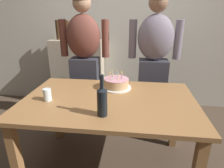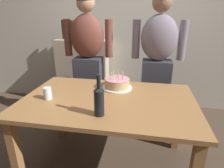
{
  "view_description": "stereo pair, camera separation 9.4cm",
  "coord_description": "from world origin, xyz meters",
  "views": [
    {
      "loc": [
        0.21,
        -1.5,
        1.45
      ],
      "look_at": [
        0.02,
        0.11,
        0.84
      ],
      "focal_mm": 30.68,
      "sensor_mm": 36.0,
      "label": 1
    },
    {
      "loc": [
        0.31,
        -1.49,
        1.45
      ],
      "look_at": [
        0.02,
        0.11,
        0.84
      ],
      "focal_mm": 30.68,
      "sensor_mm": 36.0,
      "label": 2
    }
  ],
  "objects": [
    {
      "name": "ground_plane",
      "position": [
        0.0,
        0.0,
        0.0
      ],
      "size": [
        10.0,
        10.0,
        0.0
      ],
      "primitive_type": "plane",
      "color": "#47382B"
    },
    {
      "name": "birthday_cake",
      "position": [
        0.04,
        0.26,
        0.79
      ],
      "size": [
        0.3,
        0.3,
        0.17
      ],
      "color": "white",
      "rests_on": "dining_table"
    },
    {
      "name": "person_man_bearded",
      "position": [
        -0.41,
        0.76,
        0.87
      ],
      "size": [
        0.61,
        0.27,
        1.66
      ],
      "rotation": [
        0.0,
        0.0,
        3.14
      ],
      "color": "#33333D",
      "rests_on": "ground_plane"
    },
    {
      "name": "back_wall",
      "position": [
        0.0,
        1.55,
        1.3
      ],
      "size": [
        5.2,
        0.1,
        2.6
      ],
      "primitive_type": "cube",
      "color": "beige",
      "rests_on": "ground_plane"
    },
    {
      "name": "person_woman_cardigan",
      "position": [
        0.44,
        0.76,
        0.87
      ],
      "size": [
        0.61,
        0.27,
        1.66
      ],
      "rotation": [
        0.0,
        0.0,
        3.14
      ],
      "color": "#33333D",
      "rests_on": "ground_plane"
    },
    {
      "name": "water_glass_near",
      "position": [
        -0.51,
        -0.09,
        0.79
      ],
      "size": [
        0.07,
        0.07,
        0.11
      ],
      "primitive_type": "cylinder",
      "color": "silver",
      "rests_on": "dining_table"
    },
    {
      "name": "dining_table",
      "position": [
        0.0,
        0.0,
        0.64
      ],
      "size": [
        1.5,
        0.96,
        0.74
      ],
      "color": "olive",
      "rests_on": "ground_plane"
    },
    {
      "name": "wine_bottle",
      "position": [
        -0.01,
        -0.29,
        0.86
      ],
      "size": [
        0.07,
        0.07,
        0.31
      ],
      "color": "black",
      "rests_on": "dining_table"
    },
    {
      "name": "shelf_cabinet",
      "position": [
        -0.68,
        1.33,
        0.55
      ],
      "size": [
        0.8,
        0.3,
        1.35
      ],
      "color": "tan",
      "rests_on": "ground_plane"
    }
  ]
}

